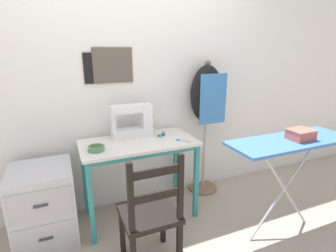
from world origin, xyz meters
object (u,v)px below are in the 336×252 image
(sewing_machine, at_px, (134,122))
(wooden_chair, at_px, (151,215))
(fabric_bowl, at_px, (96,148))
(ironing_board, at_px, (291,145))
(filing_cabinet, at_px, (44,205))
(thread_spool_near_machine, at_px, (159,135))
(scissors, at_px, (181,141))
(dress_form, at_px, (206,100))
(storage_box, at_px, (301,134))
(thread_spool_mid_table, at_px, (163,134))

(sewing_machine, relative_size, wooden_chair, 0.43)
(fabric_bowl, height_order, ironing_board, ironing_board)
(filing_cabinet, bearing_deg, thread_spool_near_machine, 2.97)
(scissors, height_order, ironing_board, ironing_board)
(scissors, relative_size, thread_spool_near_machine, 3.29)
(fabric_bowl, bearing_deg, dress_form, 13.01)
(wooden_chair, height_order, dress_form, dress_form)
(wooden_chair, height_order, storage_box, storage_box)
(wooden_chair, xyz_separation_m, dress_form, (0.92, 0.81, 0.61))
(thread_spool_near_machine, xyz_separation_m, filing_cabinet, (-1.05, -0.05, -0.45))
(ironing_board, relative_size, storage_box, 5.46)
(storage_box, bearing_deg, thread_spool_mid_table, 137.55)
(fabric_bowl, bearing_deg, wooden_chair, -63.04)
(fabric_bowl, distance_m, thread_spool_mid_table, 0.66)
(filing_cabinet, xyz_separation_m, dress_form, (1.64, 0.20, 0.72))
(filing_cabinet, bearing_deg, storage_box, -20.36)
(sewing_machine, height_order, dress_form, dress_form)
(dress_form, distance_m, storage_box, 0.99)
(sewing_machine, xyz_separation_m, dress_form, (0.80, 0.04, 0.14))
(scissors, relative_size, dress_form, 0.09)
(scissors, bearing_deg, dress_form, 36.47)
(scissors, height_order, thread_spool_mid_table, thread_spool_mid_table)
(fabric_bowl, bearing_deg, scissors, -4.24)
(sewing_machine, height_order, filing_cabinet, sewing_machine)
(dress_form, height_order, storage_box, dress_form)
(thread_spool_near_machine, xyz_separation_m, dress_form, (0.59, 0.15, 0.27))
(scissors, height_order, filing_cabinet, scissors)
(thread_spool_near_machine, distance_m, filing_cabinet, 1.14)
(fabric_bowl, height_order, storage_box, storage_box)
(scissors, relative_size, wooden_chair, 0.15)
(thread_spool_mid_table, bearing_deg, fabric_bowl, -167.80)
(sewing_machine, relative_size, fabric_bowl, 2.93)
(fabric_bowl, xyz_separation_m, thread_spool_mid_table, (0.65, 0.14, -0.00))
(scissors, xyz_separation_m, ironing_board, (0.70, -0.57, 0.05))
(fabric_bowl, xyz_separation_m, storage_box, (1.51, -0.65, 0.12))
(filing_cabinet, relative_size, storage_box, 3.31)
(sewing_machine, xyz_separation_m, scissors, (0.35, -0.29, -0.14))
(dress_form, height_order, ironing_board, dress_form)
(thread_spool_near_machine, xyz_separation_m, ironing_board, (0.85, -0.76, 0.04))
(fabric_bowl, relative_size, filing_cabinet, 0.21)
(thread_spool_near_machine, height_order, thread_spool_mid_table, thread_spool_mid_table)
(scissors, height_order, thread_spool_near_machine, thread_spool_near_machine)
(thread_spool_mid_table, relative_size, dress_form, 0.03)
(scissors, height_order, storage_box, storage_box)
(filing_cabinet, bearing_deg, fabric_bowl, -9.54)
(thread_spool_mid_table, bearing_deg, wooden_chair, -118.87)
(scissors, relative_size, filing_cabinet, 0.21)
(fabric_bowl, relative_size, thread_spool_near_machine, 3.21)
(sewing_machine, relative_size, filing_cabinet, 0.60)
(wooden_chair, distance_m, dress_form, 1.37)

